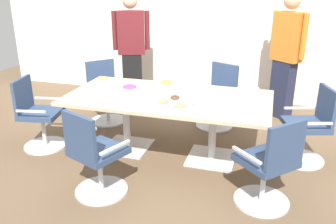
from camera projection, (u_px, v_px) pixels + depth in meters
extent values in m
cube|color=brown|center=(168.00, 153.00, 4.46)|extent=(10.00, 10.00, 0.01)
cube|color=white|center=(208.00, 19.00, 6.11)|extent=(8.00, 0.10, 2.80)
cube|color=#CCB793|center=(168.00, 98.00, 4.20)|extent=(2.40, 1.20, 0.04)
cube|color=silver|center=(128.00, 146.00, 4.60)|extent=(0.56, 0.56, 0.02)
cylinder|color=silver|center=(126.00, 121.00, 4.47)|extent=(0.09, 0.09, 0.69)
cube|color=silver|center=(211.00, 158.00, 4.31)|extent=(0.56, 0.56, 0.02)
cylinder|color=silver|center=(213.00, 131.00, 4.18)|extent=(0.09, 0.09, 0.69)
cylinder|color=silver|center=(214.00, 125.00, 5.25)|extent=(0.72, 0.72, 0.02)
cylinder|color=silver|center=(215.00, 112.00, 5.18)|extent=(0.05, 0.05, 0.41)
cube|color=#33476B|center=(216.00, 97.00, 5.09)|extent=(0.61, 0.61, 0.06)
cube|color=#33476B|center=(225.00, 78.00, 5.15)|extent=(0.41, 0.22, 0.42)
cube|color=silver|center=(231.00, 92.00, 4.90)|extent=(0.18, 0.35, 0.02)
cube|color=silver|center=(202.00, 85.00, 5.20)|extent=(0.18, 0.35, 0.02)
cylinder|color=silver|center=(108.00, 121.00, 5.43)|extent=(0.76, 0.76, 0.02)
cylinder|color=silver|center=(107.00, 107.00, 5.35)|extent=(0.05, 0.05, 0.41)
cube|color=#33476B|center=(107.00, 93.00, 5.27)|extent=(0.65, 0.65, 0.06)
cube|color=#33476B|center=(100.00, 74.00, 5.35)|extent=(0.33, 0.35, 0.42)
cube|color=silver|center=(121.00, 83.00, 5.34)|extent=(0.29, 0.27, 0.02)
cube|color=silver|center=(90.00, 87.00, 5.11)|extent=(0.29, 0.27, 0.02)
cylinder|color=silver|center=(46.00, 145.00, 4.63)|extent=(0.63, 0.63, 0.02)
cylinder|color=silver|center=(44.00, 130.00, 4.55)|extent=(0.05, 0.05, 0.41)
cube|color=#33476B|center=(41.00, 113.00, 4.47)|extent=(0.54, 0.54, 0.06)
cube|color=#33476B|center=(23.00, 95.00, 4.40)|extent=(0.12, 0.44, 0.42)
cube|color=silver|center=(48.00, 98.00, 4.65)|extent=(0.37, 0.10, 0.02)
cube|color=silver|center=(31.00, 111.00, 4.20)|extent=(0.37, 0.10, 0.02)
cylinder|color=silver|center=(102.00, 190.00, 3.65)|extent=(0.71, 0.71, 0.02)
cylinder|color=silver|center=(100.00, 172.00, 3.58)|extent=(0.05, 0.05, 0.41)
cube|color=#33476B|center=(99.00, 151.00, 3.49)|extent=(0.60, 0.60, 0.06)
cube|color=#33476B|center=(79.00, 136.00, 3.26)|extent=(0.42, 0.20, 0.42)
cube|color=silver|center=(82.00, 134.00, 3.59)|extent=(0.17, 0.35, 0.02)
cube|color=silver|center=(115.00, 147.00, 3.31)|extent=(0.17, 0.35, 0.02)
cylinder|color=silver|center=(261.00, 201.00, 3.48)|extent=(0.76, 0.76, 0.02)
cylinder|color=silver|center=(263.00, 182.00, 3.40)|extent=(0.05, 0.05, 0.41)
cube|color=#33476B|center=(266.00, 160.00, 3.32)|extent=(0.65, 0.65, 0.06)
cube|color=#33476B|center=(286.00, 146.00, 3.06)|extent=(0.33, 0.34, 0.42)
cube|color=silver|center=(247.00, 155.00, 3.16)|extent=(0.29, 0.28, 0.02)
cube|color=silver|center=(286.00, 143.00, 3.39)|extent=(0.29, 0.28, 0.02)
cylinder|color=silver|center=(300.00, 159.00, 4.28)|extent=(0.68, 0.68, 0.02)
cylinder|color=silver|center=(303.00, 143.00, 4.20)|extent=(0.05, 0.05, 0.41)
cube|color=#33476B|center=(305.00, 125.00, 4.12)|extent=(0.58, 0.58, 0.06)
cube|color=#33476B|center=(327.00, 105.00, 4.04)|extent=(0.17, 0.43, 0.42)
cube|color=silver|center=(315.00, 124.00, 3.85)|extent=(0.36, 0.14, 0.02)
cube|color=silver|center=(299.00, 108.00, 4.31)|extent=(0.36, 0.14, 0.02)
cube|color=black|center=(133.00, 79.00, 6.06)|extent=(0.37, 0.30, 0.88)
cube|color=maroon|center=(131.00, 33.00, 5.78)|extent=(0.49, 0.36, 0.69)
sphere|color=#DBAD89|center=(130.00, 1.00, 5.60)|extent=(0.24, 0.24, 0.24)
cylinder|color=maroon|center=(147.00, 30.00, 5.78)|extent=(0.10, 0.10, 0.62)
cylinder|color=maroon|center=(115.00, 31.00, 5.75)|extent=(0.10, 0.10, 0.62)
cube|color=#232842|center=(282.00, 89.00, 5.48)|extent=(0.37, 0.36, 0.90)
cube|color=orange|center=(288.00, 37.00, 5.19)|extent=(0.48, 0.45, 0.71)
sphere|color=#DBAD89|center=(293.00, 1.00, 5.01)|extent=(0.24, 0.24, 0.24)
cylinder|color=orange|center=(304.00, 37.00, 4.98)|extent=(0.11, 0.11, 0.64)
cylinder|color=orange|center=(274.00, 32.00, 5.39)|extent=(0.11, 0.11, 0.64)
cylinder|color=white|center=(130.00, 90.00, 4.31)|extent=(0.20, 0.20, 0.07)
ellipsoid|color=#9E3D8E|center=(130.00, 87.00, 4.30)|extent=(0.17, 0.17, 0.06)
cylinder|color=white|center=(166.00, 86.00, 4.42)|extent=(0.18, 0.18, 0.08)
ellipsoid|color=yellow|center=(166.00, 83.00, 4.41)|extent=(0.16, 0.16, 0.07)
cylinder|color=white|center=(103.00, 82.00, 4.63)|extent=(0.18, 0.18, 0.08)
ellipsoid|color=tan|center=(103.00, 79.00, 4.61)|extent=(0.16, 0.16, 0.07)
cylinder|color=white|center=(176.00, 103.00, 3.94)|extent=(0.39, 0.39, 0.01)
torus|color=pink|center=(189.00, 103.00, 3.88)|extent=(0.11, 0.11, 0.03)
torus|color=white|center=(188.00, 100.00, 3.99)|extent=(0.11, 0.11, 0.03)
torus|color=brown|center=(175.00, 97.00, 4.06)|extent=(0.11, 0.11, 0.03)
torus|color=pink|center=(165.00, 99.00, 4.00)|extent=(0.11, 0.11, 0.03)
torus|color=tan|center=(163.00, 101.00, 3.93)|extent=(0.11, 0.11, 0.03)
torus|color=pink|center=(171.00, 105.00, 3.81)|extent=(0.11, 0.11, 0.03)
torus|color=tan|center=(181.00, 106.00, 3.80)|extent=(0.11, 0.11, 0.03)
cylinder|color=white|center=(124.00, 104.00, 3.92)|extent=(0.20, 0.20, 0.01)
cylinder|color=silver|center=(124.00, 104.00, 3.92)|extent=(0.20, 0.20, 0.01)
cylinder|color=white|center=(124.00, 103.00, 3.92)|extent=(0.20, 0.20, 0.01)
cylinder|color=silver|center=(124.00, 102.00, 3.92)|extent=(0.20, 0.20, 0.01)
cylinder|color=white|center=(124.00, 102.00, 3.92)|extent=(0.20, 0.20, 0.01)
cube|color=white|center=(252.00, 92.00, 4.24)|extent=(0.16, 0.16, 0.07)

